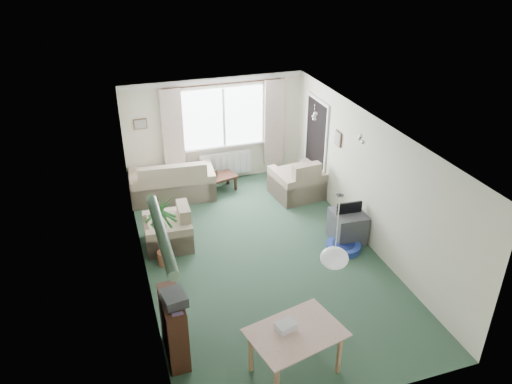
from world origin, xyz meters
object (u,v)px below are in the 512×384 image
object	(u,v)px
sofa	(172,178)
armchair_corner	(297,177)
armchair_left	(167,226)
pet_bed	(343,247)
bookshelf	(174,327)
dining_table	(295,352)
tv_cube	(347,226)
houseplant	(163,231)
coffee_table	(218,184)

from	to	relation	value
sofa	armchair_corner	bearing A→B (deg)	167.42
armchair_left	pet_bed	xyz separation A→B (m)	(2.99, -1.16, -0.33)
bookshelf	dining_table	bearing A→B (deg)	-30.24
sofa	tv_cube	world-z (taller)	sofa
armchair_left	pet_bed	distance (m)	3.22
armchair_left	houseplant	world-z (taller)	houseplant
sofa	pet_bed	xyz separation A→B (m)	(2.59, -3.01, -0.38)
armchair_left	houseplant	size ratio (longest dim) A/B	0.66
dining_table	armchair_left	bearing A→B (deg)	107.26
armchair_left	coffee_table	world-z (taller)	armchair_left
coffee_table	tv_cube	size ratio (longest dim) A/B	1.25
tv_cube	pet_bed	bearing A→B (deg)	-122.79
houseplant	dining_table	size ratio (longest dim) A/B	1.24
sofa	houseplant	size ratio (longest dim) A/B	1.34
dining_table	tv_cube	distance (m)	3.38
sofa	armchair_corner	world-z (taller)	armchair_corner
tv_cube	houseplant	bearing A→B (deg)	178.27
armchair_left	houseplant	distance (m)	0.66
sofa	tv_cube	xyz separation A→B (m)	(2.80, -2.72, -0.16)
coffee_table	armchair_corner	bearing A→B (deg)	-24.50
coffee_table	bookshelf	xyz separation A→B (m)	(-1.73, -4.48, 0.30)
sofa	bookshelf	world-z (taller)	bookshelf
armchair_left	tv_cube	size ratio (longest dim) A/B	1.38
sofa	bookshelf	bearing A→B (deg)	85.40
armchair_corner	tv_cube	size ratio (longest dim) A/B	1.57
houseplant	coffee_table	bearing A→B (deg)	56.71
armchair_left	dining_table	xyz separation A→B (m)	(1.09, -3.50, -0.06)
armchair_left	dining_table	world-z (taller)	armchair_left
sofa	houseplant	xyz separation A→B (m)	(-0.55, -2.43, 0.22)
armchair_left	coffee_table	xyz separation A→B (m)	(1.39, 1.77, -0.21)
armchair_corner	coffee_table	size ratio (longest dim) A/B	1.26
sofa	tv_cube	distance (m)	3.91
sofa	houseplant	bearing A→B (deg)	81.86
bookshelf	tv_cube	world-z (taller)	bookshelf
houseplant	dining_table	xyz separation A→B (m)	(1.24, -2.92, -0.33)
armchair_corner	armchair_left	world-z (taller)	armchair_corner
armchair_left	dining_table	size ratio (longest dim) A/B	0.82
dining_table	pet_bed	bearing A→B (deg)	50.91
houseplant	dining_table	bearing A→B (deg)	-67.04
sofa	coffee_table	distance (m)	1.03
bookshelf	dining_table	size ratio (longest dim) A/B	0.90
armchair_corner	tv_cube	xyz separation A→B (m)	(0.23, -1.92, -0.16)
armchair_left	armchair_corner	bearing A→B (deg)	111.68
sofa	armchair_left	bearing A→B (deg)	82.42
armchair_corner	bookshelf	bearing A→B (deg)	41.82
armchair_left	tv_cube	bearing A→B (deg)	77.00
armchair_corner	bookshelf	distance (m)	5.02
coffee_table	tv_cube	distance (m)	3.20
armchair_left	houseplant	xyz separation A→B (m)	(-0.15, -0.58, 0.27)
armchair_corner	tv_cube	world-z (taller)	armchair_corner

